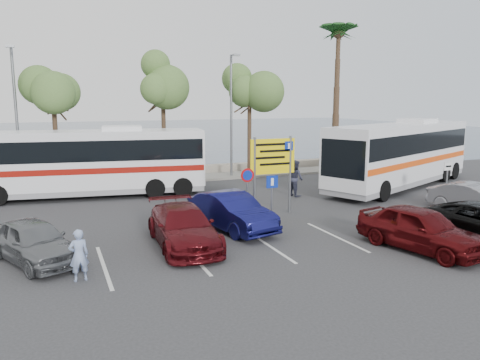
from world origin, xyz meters
name	(u,v)px	position (x,y,z in m)	size (l,w,h in m)	color
ground	(285,235)	(0.00, 0.00, 0.00)	(120.00, 120.00, 0.00)	#2E2E30
kerb_strip	(187,178)	(0.00, 14.00, 0.07)	(44.00, 2.40, 0.15)	gray
seawall	(179,171)	(0.00, 16.00, 0.30)	(48.00, 0.80, 0.60)	gray
sea	(107,134)	(0.00, 60.00, 0.01)	(140.00, 140.00, 0.00)	#415368
tree_left	(52,86)	(-8.00, 14.00, 6.00)	(3.20, 3.20, 7.20)	#382619
tree_mid	(162,77)	(-1.50, 14.00, 6.65)	(3.20, 3.20, 8.00)	#382619
tree_right	(250,86)	(4.50, 14.00, 6.17)	(3.20, 3.20, 7.40)	#382619
palm_tree	(339,35)	(11.50, 14.00, 9.87)	(4.80, 4.80, 11.20)	#382619
street_lamp_left	(16,111)	(-10.00, 13.52, 4.60)	(0.45, 1.15, 8.01)	slate
street_lamp_right	(232,110)	(3.00, 13.52, 4.60)	(0.45, 1.15, 8.01)	slate
direction_sign	(273,162)	(1.00, 3.20, 2.43)	(2.20, 0.12, 3.60)	slate
sign_no_stop	(247,186)	(-0.60, 2.38, 1.58)	(0.60, 0.08, 2.35)	slate
sign_parking	(272,195)	(-0.20, 0.79, 1.47)	(0.50, 0.07, 2.25)	slate
sign_taxi	(447,178)	(9.80, 1.49, 1.42)	(0.50, 0.07, 2.20)	slate
lane_markings	(270,245)	(-1.14, -1.00, 0.00)	(12.02, 4.20, 0.01)	silver
coach_bus_left	(88,164)	(-6.50, 10.50, 1.79)	(12.60, 4.35, 3.85)	white
coach_bus_right	(401,156)	(11.25, 6.50, 1.89)	(13.12, 7.78, 4.08)	white
car_silver_a	(34,241)	(-9.03, 0.26, 0.71)	(1.67, 4.15, 1.41)	slate
car_blue	(231,211)	(-1.68, 1.50, 0.76)	(1.60, 4.59, 1.51)	#10124F
car_maroon	(183,227)	(-4.08, 0.09, 0.72)	(2.01, 4.95, 1.44)	#520D12
car_red	(421,229)	(3.50, -3.50, 0.78)	(1.85, 4.59, 1.56)	#4C0A0C
car_silver_b	(474,198)	(10.00, 0.02, 0.67)	(1.42, 4.09, 1.35)	gray
pedestrian_near	(79,255)	(-7.77, -1.97, 0.78)	(0.57, 0.37, 1.55)	#8DA1CD
pedestrian_far	(295,178)	(4.02, 6.50, 1.00)	(0.97, 0.75, 1.99)	#2F3247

